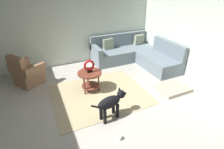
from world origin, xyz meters
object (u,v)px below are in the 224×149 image
sectional_couch (135,55)px  dog_bed_mat (173,88)px  torus_sculpture (89,66)px  dog_toy_ball (120,137)px  side_table (90,77)px  armchair (27,74)px  dog (111,103)px

sectional_couch → dog_bed_mat: (-0.01, -1.94, -0.24)m
torus_sculpture → dog_toy_ball: torus_sculpture is taller
dog_bed_mat → dog_toy_ball: size_ratio=8.75×
dog_bed_mat → side_table: bearing=156.0°
armchair → dog_bed_mat: (3.43, -1.91, -0.28)m
dog_toy_ball → dog_bed_mat: bearing=23.0°
sectional_couch → dog_bed_mat: 1.96m
torus_sculpture → armchair: bearing=144.6°
side_table → dog: dog is taller
dog → sectional_couch: bearing=127.3°
sectional_couch → side_table: sectional_couch is taller
torus_sculpture → side_table: bearing=95.4°
torus_sculpture → dog_toy_ball: size_ratio=3.56×
sectional_couch → dog: (-1.92, -2.20, 0.09)m
side_table → dog_toy_ball: side_table is taller
sectional_couch → torus_sculpture: (-1.98, -1.06, 0.42)m
armchair → side_table: 1.79m
armchair → dog: armchair is taller
armchair → dog: (1.52, -2.18, 0.05)m
dog_bed_mat → dog: size_ratio=0.95×
dog → dog_toy_ball: dog is taller
sectional_couch → dog_bed_mat: bearing=-90.2°
dog → dog_bed_mat: bearing=86.1°
sectional_couch → side_table: bearing=-151.8°
side_table → dog_toy_ball: bearing=-91.0°
dog_bed_mat → dog: (-1.91, -0.26, 0.33)m
armchair → dog_toy_ball: (1.42, -2.77, -0.28)m
side_table → dog_toy_ball: size_ratio=6.56×
torus_sculpture → dog_bed_mat: (1.97, -0.88, -0.67)m
dog_bed_mat → dog_toy_ball: bearing=-157.0°
sectional_couch → torus_sculpture: bearing=-151.8°
armchair → dog_toy_ball: armchair is taller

